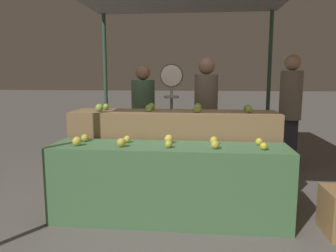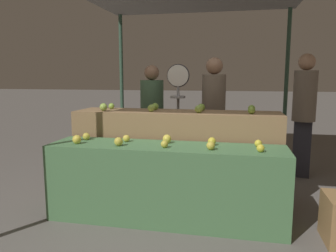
% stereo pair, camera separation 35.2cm
% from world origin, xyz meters
% --- Properties ---
extents(ground_plane, '(60.00, 60.00, 0.00)m').
position_xyz_m(ground_plane, '(0.00, 0.00, 0.00)').
color(ground_plane, '#66605B').
extents(display_counter_front, '(2.37, 0.55, 0.78)m').
position_xyz_m(display_counter_front, '(0.00, 0.00, 0.39)').
color(display_counter_front, '#4C7A4C').
rests_on(display_counter_front, ground_plane).
extents(display_counter_back, '(2.37, 0.55, 1.05)m').
position_xyz_m(display_counter_back, '(0.00, 0.60, 0.53)').
color(display_counter_back, olive).
rests_on(display_counter_back, ground_plane).
extents(apple_front_0, '(0.09, 0.09, 0.09)m').
position_xyz_m(apple_front_0, '(-0.90, -0.10, 0.82)').
color(apple_front_0, yellow).
rests_on(apple_front_0, display_counter_front).
extents(apple_front_1, '(0.09, 0.09, 0.09)m').
position_xyz_m(apple_front_1, '(-0.45, -0.11, 0.82)').
color(apple_front_1, gold).
rests_on(apple_front_1, display_counter_front).
extents(apple_front_2, '(0.07, 0.07, 0.07)m').
position_xyz_m(apple_front_2, '(0.01, -0.10, 0.81)').
color(apple_front_2, gold).
rests_on(apple_front_2, display_counter_front).
extents(apple_front_3, '(0.08, 0.08, 0.08)m').
position_xyz_m(apple_front_3, '(0.45, -0.10, 0.82)').
color(apple_front_3, gold).
rests_on(apple_front_3, display_counter_front).
extents(apple_front_4, '(0.07, 0.07, 0.07)m').
position_xyz_m(apple_front_4, '(0.90, -0.10, 0.81)').
color(apple_front_4, gold).
rests_on(apple_front_4, display_counter_front).
extents(apple_front_5, '(0.08, 0.08, 0.08)m').
position_xyz_m(apple_front_5, '(-0.90, 0.11, 0.82)').
color(apple_front_5, gold).
rests_on(apple_front_5, display_counter_front).
extents(apple_front_6, '(0.07, 0.07, 0.07)m').
position_xyz_m(apple_front_6, '(-0.44, 0.10, 0.81)').
color(apple_front_6, yellow).
rests_on(apple_front_6, display_counter_front).
extents(apple_front_7, '(0.09, 0.09, 0.09)m').
position_xyz_m(apple_front_7, '(-0.01, 0.11, 0.82)').
color(apple_front_7, yellow).
rests_on(apple_front_7, display_counter_front).
extents(apple_front_8, '(0.08, 0.08, 0.08)m').
position_xyz_m(apple_front_8, '(0.45, 0.10, 0.82)').
color(apple_front_8, gold).
rests_on(apple_front_8, display_counter_front).
extents(apple_front_9, '(0.07, 0.07, 0.07)m').
position_xyz_m(apple_front_9, '(0.90, 0.11, 0.81)').
color(apple_front_9, gold).
rests_on(apple_front_9, display_counter_front).
extents(apple_back_0, '(0.09, 0.09, 0.09)m').
position_xyz_m(apple_back_0, '(-0.85, 0.49, 1.10)').
color(apple_back_0, '#8EB247').
rests_on(apple_back_0, display_counter_back).
extents(apple_back_1, '(0.08, 0.08, 0.08)m').
position_xyz_m(apple_back_1, '(-0.28, 0.50, 1.10)').
color(apple_back_1, '#8EB247').
rests_on(apple_back_1, display_counter_back).
extents(apple_back_2, '(0.09, 0.09, 0.09)m').
position_xyz_m(apple_back_2, '(0.27, 0.49, 1.10)').
color(apple_back_2, '#8EB247').
rests_on(apple_back_2, display_counter_back).
extents(apple_back_3, '(0.08, 0.08, 0.08)m').
position_xyz_m(apple_back_3, '(0.84, 0.50, 1.09)').
color(apple_back_3, '#84AD3D').
rests_on(apple_back_3, display_counter_back).
extents(apple_back_4, '(0.07, 0.07, 0.07)m').
position_xyz_m(apple_back_4, '(-0.84, 0.71, 1.09)').
color(apple_back_4, '#84AD3D').
rests_on(apple_back_4, display_counter_back).
extents(apple_back_5, '(0.09, 0.09, 0.09)m').
position_xyz_m(apple_back_5, '(-0.28, 0.70, 1.10)').
color(apple_back_5, '#7AA338').
rests_on(apple_back_5, display_counter_back).
extents(apple_back_6, '(0.09, 0.09, 0.09)m').
position_xyz_m(apple_back_6, '(0.28, 0.71, 1.10)').
color(apple_back_6, '#7AA338').
rests_on(apple_back_6, display_counter_back).
extents(apple_back_7, '(0.08, 0.08, 0.08)m').
position_xyz_m(apple_back_7, '(0.85, 0.71, 1.10)').
color(apple_back_7, '#7AA338').
rests_on(apple_back_7, display_counter_back).
extents(produce_scale, '(0.30, 0.20, 1.62)m').
position_xyz_m(produce_scale, '(-0.08, 1.16, 1.18)').
color(produce_scale, '#99999E').
rests_on(produce_scale, ground_plane).
extents(person_vendor_at_scale, '(0.38, 0.38, 1.62)m').
position_xyz_m(person_vendor_at_scale, '(-0.52, 1.48, 0.93)').
color(person_vendor_at_scale, '#2D2D38').
rests_on(person_vendor_at_scale, ground_plane).
extents(person_customer_left, '(0.36, 0.36, 1.77)m').
position_xyz_m(person_customer_left, '(1.63, 1.83, 1.04)').
color(person_customer_left, '#2D2D38').
rests_on(person_customer_left, ground_plane).
extents(person_customer_right, '(0.40, 0.40, 1.71)m').
position_xyz_m(person_customer_right, '(0.38, 1.33, 1.00)').
color(person_customer_right, '#2D2D38').
rests_on(person_customer_right, ground_plane).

